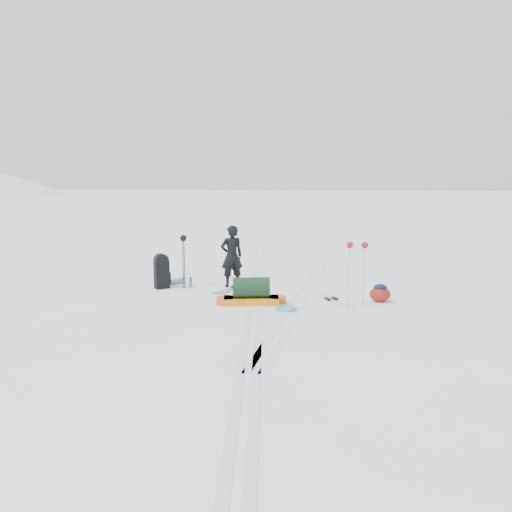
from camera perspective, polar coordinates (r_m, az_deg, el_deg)
The scene contains 13 objects.
ground at distance 12.14m, azimuth -0.04°, elevation -4.49°, with size 200.00×200.00×0.00m, color white.
ski_tracks at distance 12.95m, azimuth 3.02°, elevation -3.63°, with size 3.38×17.97×0.01m.
skier at distance 12.95m, azimuth -2.80°, elevation -0.02°, with size 0.59×0.39×1.61m, color black.
pulk_sled at distance 11.27m, azimuth -0.56°, elevation -4.33°, with size 1.63×0.68×0.61m.
expedition_rucksack at distance 13.07m, azimuth -10.53°, elevation -1.80°, with size 0.68×0.97×0.90m.
ski_poles_black at distance 12.96m, azimuth -8.30°, elevation 1.32°, with size 0.17×0.17×1.37m.
ski_poles_silver at distance 11.06m, azimuth 11.46°, elevation 0.40°, with size 0.46×0.17×1.45m.
touring_skis_grey at distance 12.86m, azimuth -2.26°, elevation -3.66°, with size 1.06×1.57×0.06m.
touring_skis_white at distance 11.75m, azimuth 8.58°, elevation -4.97°, with size 1.05×1.82×0.07m.
rope_coil at distance 10.87m, azimuth 3.50°, elevation -5.96°, with size 0.52×0.52×0.06m.
small_daypack at distance 11.82m, azimuth 14.00°, elevation -4.14°, with size 0.59×0.54×0.41m.
thermos_pair at distance 13.05m, azimuth -7.87°, elevation -3.04°, with size 0.21×0.23×0.28m.
stuff_sack at distance 13.16m, azimuth -0.57°, elevation -2.92°, with size 0.40×0.33×0.23m.
Camera 1 is at (1.09, -11.76, 2.82)m, focal length 35.00 mm.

